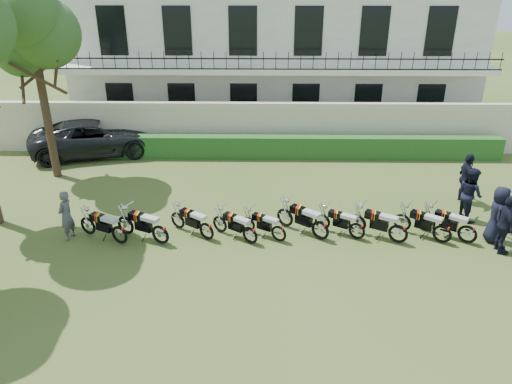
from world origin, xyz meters
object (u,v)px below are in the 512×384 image
(tree_west_near, at_px, (31,26))
(motorcycle_0, at_px, (119,231))
(motorcycle_9, at_px, (468,230))
(officer_2, at_px, (505,225))
(motorcycle_3, at_px, (250,231))
(motorcycle_7, at_px, (399,229))
(motorcycle_8, at_px, (443,230))
(suv, at_px, (96,137))
(inspector, at_px, (66,216))
(motorcycle_5, at_px, (320,226))
(officer_5, at_px, (466,178))
(motorcycle_1, at_px, (160,230))
(motorcycle_4, at_px, (279,230))
(motorcycle_6, at_px, (357,227))
(motorcycle_2, at_px, (206,227))
(officer_3, at_px, (498,214))
(officer_4, at_px, (470,194))

(tree_west_near, distance_m, motorcycle_0, 8.57)
(motorcycle_9, relative_size, officer_2, 0.85)
(motorcycle_3, relative_size, officer_2, 0.81)
(motorcycle_7, height_order, motorcycle_8, motorcycle_7)
(suv, height_order, inspector, inspector)
(motorcycle_5, xyz_separation_m, officer_5, (5.51, 2.83, 0.43))
(motorcycle_1, height_order, inspector, inspector)
(motorcycle_4, bearing_deg, suv, 77.40)
(motorcycle_6, xyz_separation_m, officer_2, (4.25, -0.68, 0.50))
(motorcycle_7, height_order, suv, suv)
(motorcycle_2, xyz_separation_m, motorcycle_7, (6.00, -0.11, 0.03))
(motorcycle_3, bearing_deg, officer_2, -57.45)
(officer_3, bearing_deg, motorcycle_4, 111.21)
(motorcycle_5, xyz_separation_m, motorcycle_8, (3.79, -0.14, -0.03))
(motorcycle_6, relative_size, officer_5, 0.83)
(motorcycle_5, xyz_separation_m, officer_3, (5.48, 0.07, 0.42))
(motorcycle_6, xyz_separation_m, motorcycle_7, (1.24, -0.23, 0.06))
(motorcycle_3, bearing_deg, motorcycle_1, 126.73)
(motorcycle_0, height_order, inspector, inspector)
(motorcycle_5, xyz_separation_m, suv, (-9.38, 7.58, 0.28))
(tree_west_near, distance_m, motorcycle_6, 13.57)
(motorcycle_6, bearing_deg, inspector, 121.05)
(motorcycle_9, bearing_deg, officer_3, -41.14)
(motorcycle_3, height_order, officer_3, officer_3)
(suv, bearing_deg, motorcycle_8, -135.83)
(motorcycle_3, relative_size, motorcycle_6, 0.98)
(motorcycle_4, bearing_deg, inspector, 120.20)
(motorcycle_3, height_order, motorcycle_7, motorcycle_7)
(inspector, height_order, officer_3, officer_3)
(motorcycle_3, distance_m, officer_2, 7.65)
(motorcycle_4, bearing_deg, officer_5, -35.50)
(motorcycle_1, bearing_deg, motorcycle_4, -61.07)
(motorcycle_7, bearing_deg, motorcycle_0, 120.66)
(motorcycle_1, distance_m, motorcycle_9, 9.57)
(motorcycle_5, bearing_deg, officer_4, -35.62)
(motorcycle_3, bearing_deg, motorcycle_4, -45.65)
(motorcycle_3, height_order, motorcycle_4, motorcycle_3)
(motorcycle_0, xyz_separation_m, motorcycle_1, (1.28, -0.00, 0.02))
(motorcycle_6, distance_m, inspector, 9.16)
(motorcycle_5, height_order, motorcycle_6, motorcycle_5)
(officer_3, bearing_deg, motorcycle_9, 122.72)
(tree_west_near, bearing_deg, motorcycle_5, -25.99)
(motorcycle_3, xyz_separation_m, suv, (-7.17, 7.85, 0.34))
(motorcycle_8, bearing_deg, motorcycle_1, 126.47)
(tree_west_near, relative_size, motorcycle_5, 4.80)
(officer_3, distance_m, officer_4, 1.48)
(motorcycle_3, distance_m, suv, 10.64)
(motorcycle_2, height_order, motorcycle_7, motorcycle_7)
(motorcycle_5, distance_m, officer_3, 5.50)
(motorcycle_7, distance_m, officer_3, 3.11)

